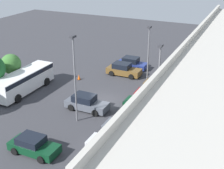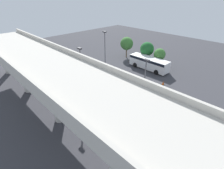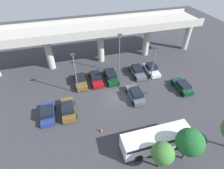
% 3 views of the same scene
% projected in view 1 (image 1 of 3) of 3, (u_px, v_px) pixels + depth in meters
% --- Properties ---
extents(ground_plane, '(88.06, 88.06, 0.00)m').
position_uv_depth(ground_plane, '(105.00, 101.00, 35.35)').
color(ground_plane, '#38383D').
extents(parked_car_0, '(2.12, 4.33, 1.63)m').
position_uv_depth(parked_car_0, '(131.00, 63.00, 44.74)').
color(parked_car_0, navy).
rests_on(parked_car_0, ground_plane).
extents(parked_car_1, '(2.16, 4.63, 1.68)m').
position_uv_depth(parked_car_1, '(123.00, 70.00, 42.28)').
color(parked_car_1, brown).
rests_on(parked_car_1, ground_plane).
extents(parked_car_2, '(2.19, 4.70, 1.54)m').
position_uv_depth(parked_car_2, '(164.00, 85.00, 37.52)').
color(parked_car_2, brown).
rests_on(parked_car_2, ground_plane).
extents(parked_car_3, '(2.14, 4.82, 1.52)m').
position_uv_depth(parked_car_3, '(157.00, 95.00, 35.17)').
color(parked_car_3, maroon).
rests_on(parked_car_3, ground_plane).
extents(parked_car_4, '(2.18, 4.63, 1.54)m').
position_uv_depth(parked_car_4, '(147.00, 104.00, 32.96)').
color(parked_car_4, '#0C381E').
rests_on(parked_car_4, ground_plane).
extents(parked_car_5, '(2.09, 4.64, 1.67)m').
position_uv_depth(parked_car_5, '(86.00, 103.00, 33.15)').
color(parked_car_5, '#515660').
rests_on(parked_car_5, ground_plane).
extents(parked_car_6, '(2.14, 4.69, 1.58)m').
position_uv_depth(parked_car_6, '(129.00, 129.00, 28.45)').
color(parked_car_6, '#515660').
rests_on(parked_car_6, ground_plane).
extents(parked_car_7, '(2.07, 4.56, 1.64)m').
position_uv_depth(parked_car_7, '(115.00, 145.00, 26.07)').
color(parked_car_7, silver).
rests_on(parked_car_7, ground_plane).
extents(parked_car_8, '(2.08, 4.33, 1.49)m').
position_uv_depth(parked_car_8, '(33.00, 145.00, 26.10)').
color(parked_car_8, '#0C381E').
rests_on(parked_car_8, ground_plane).
extents(shuttle_bus, '(8.69, 2.67, 2.50)m').
position_uv_depth(shuttle_bus, '(24.00, 80.00, 37.07)').
color(shuttle_bus, white).
rests_on(shuttle_bus, ground_plane).
extents(lamp_post_near_aisle, '(0.70, 0.35, 8.72)m').
position_uv_depth(lamp_post_near_aisle, '(75.00, 74.00, 29.23)').
color(lamp_post_near_aisle, slate).
rests_on(lamp_post_near_aisle, ground_plane).
extents(lamp_post_mid_lot, '(0.70, 0.35, 7.54)m').
position_uv_depth(lamp_post_mid_lot, '(148.00, 52.00, 37.57)').
color(lamp_post_mid_lot, slate).
rests_on(lamp_post_mid_lot, ground_plane).
extents(lamp_post_by_overpass, '(0.70, 0.35, 7.99)m').
position_uv_depth(lamp_post_by_overpass, '(159.00, 79.00, 29.00)').
color(lamp_post_by_overpass, slate).
rests_on(lamp_post_by_overpass, ground_plane).
extents(tree_front_left, '(2.47, 2.47, 4.12)m').
position_uv_depth(tree_front_left, '(11.00, 64.00, 38.16)').
color(tree_front_left, brown).
rests_on(tree_front_left, ground_plane).
extents(traffic_cone, '(0.44, 0.44, 0.70)m').
position_uv_depth(traffic_cone, '(79.00, 77.00, 40.97)').
color(traffic_cone, black).
rests_on(traffic_cone, ground_plane).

